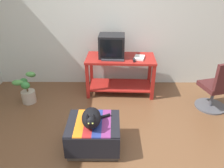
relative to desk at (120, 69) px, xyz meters
The scene contains 12 objects.
ground_plane 1.68m from the desk, 95.75° to the right, with size 14.00×14.00×0.00m, color brown.
back_wall 0.94m from the desk, 109.69° to the left, with size 8.00×0.10×2.60m, color silver.
desk is the anchor object (origin of this frame).
tv_monitor 0.46m from the desk, 166.33° to the left, with size 0.47×0.41×0.41m.
keyboard 0.31m from the desk, 135.86° to the right, with size 0.40×0.15×0.02m, color #333338.
book 0.42m from the desk, 10.04° to the right, with size 0.17×0.24×0.03m, color white.
ottoman_with_blanket 1.61m from the desk, 104.08° to the right, with size 0.68×0.60×0.40m.
cat 1.64m from the desk, 104.13° to the right, with size 0.37×0.41×0.26m.
potted_plant 1.73m from the desk, 165.91° to the right, with size 0.39×0.36×0.59m.
office_chair 1.70m from the desk, 20.81° to the right, with size 0.52×0.52×0.89m.
stapler 0.39m from the desk, 40.34° to the right, with size 0.04×0.11×0.04m, color black.
pen 0.43m from the desk, ahead, with size 0.01×0.01×0.14m, color #2351B2.
Camera 1 is at (0.03, -2.23, 2.15)m, focal length 35.49 mm.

